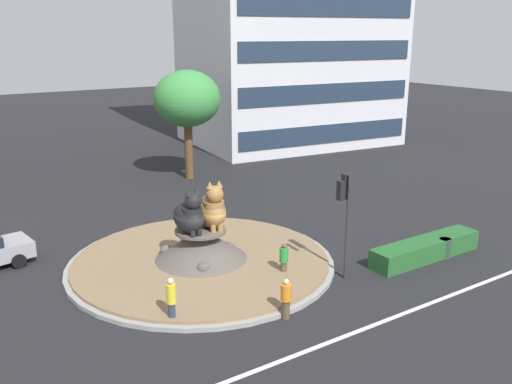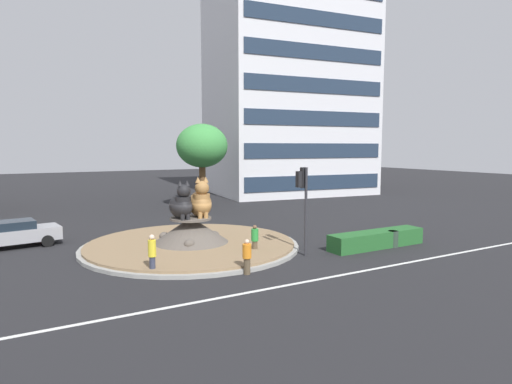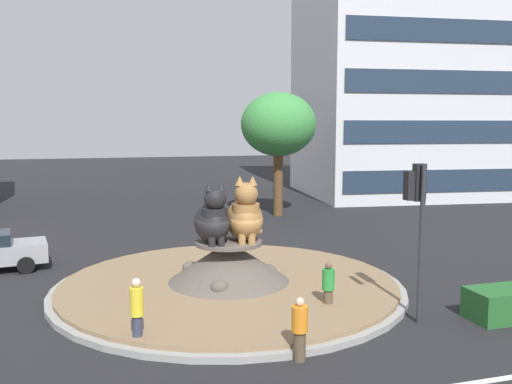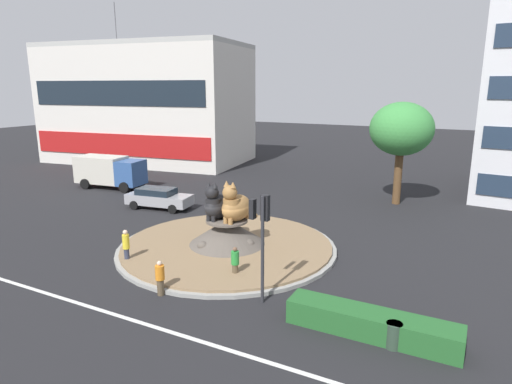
% 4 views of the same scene
% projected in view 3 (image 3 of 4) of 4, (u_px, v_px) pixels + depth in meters
% --- Properties ---
extents(ground_plane, '(160.00, 160.00, 0.00)m').
position_uv_depth(ground_plane, '(229.00, 289.00, 18.55)').
color(ground_plane, black).
extents(roundabout_island, '(11.85, 11.85, 1.68)m').
position_uv_depth(roundabout_island, '(229.00, 276.00, 18.50)').
color(roundabout_island, gray).
rests_on(roundabout_island, ground).
extents(cat_statue_black, '(1.34, 2.13, 2.10)m').
position_uv_depth(cat_statue_black, '(213.00, 220.00, 17.98)').
color(cat_statue_black, black).
rests_on(cat_statue_black, roundabout_island).
extents(cat_statue_tabby, '(1.71, 2.30, 2.25)m').
position_uv_depth(cat_statue_tabby, '(245.00, 217.00, 18.36)').
color(cat_statue_tabby, '#9E703D').
rests_on(cat_statue_tabby, roundabout_island).
extents(traffic_light_mast, '(0.72, 0.52, 4.51)m').
position_uv_depth(traffic_light_mast, '(418.00, 207.00, 15.08)').
color(traffic_light_mast, '#2D2D33').
rests_on(traffic_light_mast, ground).
extents(office_tower, '(18.90, 14.93, 27.41)m').
position_uv_depth(office_tower, '(418.00, 23.00, 43.23)').
color(office_tower, silver).
rests_on(office_tower, ground).
extents(broadleaf_tree_behind_island, '(4.58, 4.58, 7.59)m').
position_uv_depth(broadleaf_tree_behind_island, '(278.00, 125.00, 33.05)').
color(broadleaf_tree_behind_island, brown).
rests_on(broadleaf_tree_behind_island, ground).
extents(pedestrian_green_shirt, '(0.37, 0.37, 1.55)m').
position_uv_depth(pedestrian_green_shirt, '(328.00, 287.00, 16.13)').
color(pedestrian_green_shirt, brown).
rests_on(pedestrian_green_shirt, ground).
extents(pedestrian_orange_shirt, '(0.39, 0.39, 1.55)m').
position_uv_depth(pedestrian_orange_shirt, '(300.00, 328.00, 12.83)').
color(pedestrian_orange_shirt, brown).
rests_on(pedestrian_orange_shirt, ground).
extents(pedestrian_yellow_shirt, '(0.34, 0.34, 1.80)m').
position_uv_depth(pedestrian_yellow_shirt, '(137.00, 311.00, 13.58)').
color(pedestrian_yellow_shirt, '#33384C').
rests_on(pedestrian_yellow_shirt, ground).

